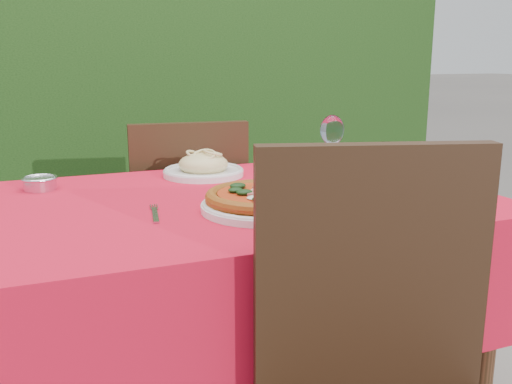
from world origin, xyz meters
name	(u,v)px	position (x,y,z in m)	size (l,w,h in m)	color
hedge	(133,95)	(0.00, 1.55, 0.92)	(3.20, 0.55, 1.78)	black
dining_table	(242,251)	(0.00, 0.00, 0.60)	(1.26, 0.86, 0.75)	#4B2A18
chair_far	(187,224)	(0.01, 0.59, 0.51)	(0.44, 0.44, 0.89)	black
pizza_plate	(264,200)	(0.00, -0.15, 0.77)	(0.34, 0.34, 0.06)	white
pasta_plate	(203,168)	(-0.02, 0.29, 0.77)	(0.24, 0.24, 0.07)	silver
water_glass	(389,165)	(0.46, 0.01, 0.80)	(0.08, 0.08, 0.11)	white
wine_glass	(332,133)	(0.36, 0.18, 0.88)	(0.07, 0.07, 0.18)	silver
fork	(155,215)	(-0.25, -0.11, 0.75)	(0.02, 0.17, 0.00)	#B8B9C0
steel_ramekin	(40,184)	(-0.48, 0.27, 0.76)	(0.09, 0.09, 0.03)	silver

